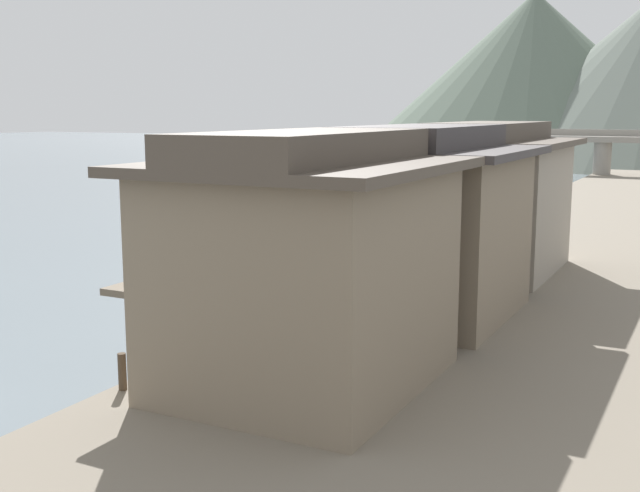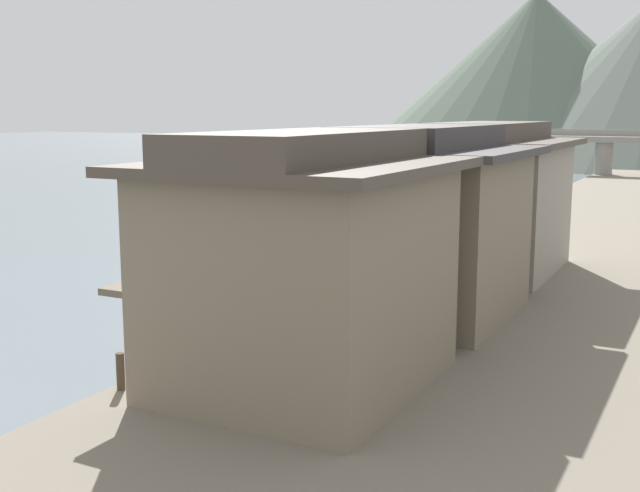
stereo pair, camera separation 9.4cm
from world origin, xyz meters
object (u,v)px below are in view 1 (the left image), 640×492
(boat_moored_nearest, at_px, (490,216))
(mooring_post_dock_mid, at_px, (276,306))
(house_waterfront_tall, at_px, (487,199))
(mooring_post_dock_near, at_px, (122,372))
(stone_bridge, at_px, (535,147))
(boat_midriver_drifting, at_px, (372,263))
(boat_midriver_upstream, at_px, (180,287))
(boat_moored_third, at_px, (506,207))
(boat_moored_far, at_px, (398,220))
(house_waterfront_second, at_px, (421,223))
(boat_moored_second, at_px, (196,348))
(boat_upstream_distant, at_px, (264,256))
(house_waterfront_nearest, at_px, (306,263))

(boat_moored_nearest, bearing_deg, mooring_post_dock_mid, -86.69)
(boat_moored_nearest, relative_size, house_waterfront_tall, 0.69)
(boat_moored_nearest, bearing_deg, mooring_post_dock_near, -87.29)
(house_waterfront_tall, bearing_deg, stone_bridge, 100.32)
(boat_midriver_drifting, height_order, mooring_post_dock_near, mooring_post_dock_near)
(boat_midriver_upstream, xyz_separation_m, mooring_post_dock_mid, (7.62, -5.00, 1.17))
(house_waterfront_tall, distance_m, stone_bridge, 56.27)
(boat_moored_nearest, relative_size, boat_moored_third, 1.29)
(boat_moored_third, bearing_deg, boat_moored_far, -109.47)
(boat_midriver_upstream, height_order, house_waterfront_tall, house_waterfront_tall)
(boat_midriver_upstream, relative_size, house_waterfront_second, 0.49)
(boat_moored_third, relative_size, house_waterfront_tall, 0.54)
(boat_moored_second, relative_size, mooring_post_dock_near, 4.03)
(mooring_post_dock_mid, distance_m, stone_bridge, 66.86)
(boat_moored_third, bearing_deg, mooring_post_dock_mid, -86.27)
(boat_upstream_distant, distance_m, house_waterfront_nearest, 20.87)
(mooring_post_dock_mid, bearing_deg, house_waterfront_tall, 71.75)
(house_waterfront_second, xyz_separation_m, mooring_post_dock_mid, (-3.75, -2.99, -2.53))
(boat_moored_third, bearing_deg, house_waterfront_second, -80.16)
(mooring_post_dock_near, xyz_separation_m, stone_bridge, (-6.40, 73.75, 2.25))
(boat_midriver_drifting, relative_size, boat_upstream_distant, 1.06)
(boat_moored_nearest, relative_size, house_waterfront_second, 0.74)
(boat_moored_nearest, height_order, house_waterfront_second, house_waterfront_second)
(boat_moored_third, xyz_separation_m, house_waterfront_nearest, (6.23, -44.16, 3.72))
(boat_upstream_distant, relative_size, house_waterfront_nearest, 0.60)
(house_waterfront_second, height_order, stone_bridge, house_waterfront_second)
(mooring_post_dock_mid, bearing_deg, boat_midriver_upstream, 146.73)
(house_waterfront_nearest, bearing_deg, boat_moored_second, 152.79)
(house_waterfront_nearest, height_order, stone_bridge, house_waterfront_nearest)
(boat_moored_nearest, xyz_separation_m, house_waterfront_second, (5.63, -29.43, 3.59))
(boat_moored_nearest, relative_size, mooring_post_dock_near, 6.08)
(house_waterfront_tall, bearing_deg, boat_moored_nearest, 104.64)
(boat_moored_third, height_order, house_waterfront_tall, house_waterfront_tall)
(boat_moored_nearest, distance_m, boat_moored_third, 7.05)
(boat_moored_third, distance_m, house_waterfront_nearest, 44.75)
(boat_moored_far, relative_size, boat_upstream_distant, 0.76)
(mooring_post_dock_mid, bearing_deg, house_waterfront_nearest, -52.30)
(boat_midriver_upstream, bearing_deg, house_waterfront_second, -10.04)
(boat_upstream_distant, xyz_separation_m, mooring_post_dock_mid, (7.88, -12.28, 1.05))
(boat_moored_second, bearing_deg, stone_bridge, 93.90)
(boat_moored_nearest, height_order, boat_moored_third, boat_moored_nearest)
(house_waterfront_nearest, xyz_separation_m, mooring_post_dock_near, (-3.66, -2.50, -2.54))
(house_waterfront_second, bearing_deg, house_waterfront_tall, 90.54)
(boat_upstream_distant, relative_size, stone_bridge, 0.20)
(boat_moored_far, relative_size, stone_bridge, 0.15)
(boat_moored_third, bearing_deg, boat_midriver_drifting, -89.48)
(boat_moored_second, bearing_deg, boat_moored_nearest, 90.25)
(boat_midriver_drifting, bearing_deg, house_waterfront_tall, -17.94)
(boat_midriver_drifting, bearing_deg, house_waterfront_nearest, -71.44)
(boat_moored_nearest, relative_size, mooring_post_dock_mid, 5.95)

